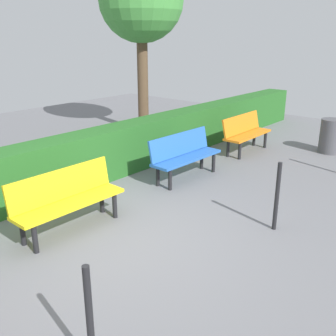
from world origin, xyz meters
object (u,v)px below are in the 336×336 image
at_px(tree_near, 141,0).
at_px(trash_bin, 331,136).
at_px(bench_yellow, 67,197).
at_px(bench_blue, 184,154).
at_px(bench_orange, 245,132).

height_order(tree_near, trash_bin, tree_near).
bearing_deg(tree_near, bench_yellow, 33.68).
relative_size(bench_blue, bench_yellow, 0.99).
bearing_deg(tree_near, bench_orange, 92.60).
height_order(bench_blue, trash_bin, bench_blue).
relative_size(bench_yellow, trash_bin, 2.07).
height_order(bench_orange, trash_bin, bench_orange).
bearing_deg(bench_orange, trash_bin, 127.50).
bearing_deg(trash_bin, bench_yellow, -13.17).
bearing_deg(tree_near, bench_blue, 55.67).
xyz_separation_m(bench_blue, bench_yellow, (2.71, 0.06, 0.00)).
distance_m(bench_orange, trash_bin, 1.98).
relative_size(tree_near, trash_bin, 5.81).
bearing_deg(bench_yellow, trash_bin, 167.12).
height_order(bench_yellow, tree_near, tree_near).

